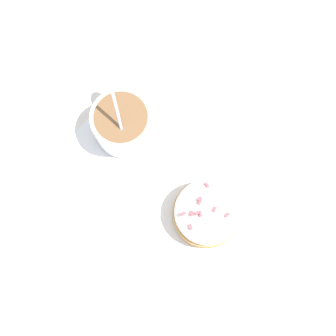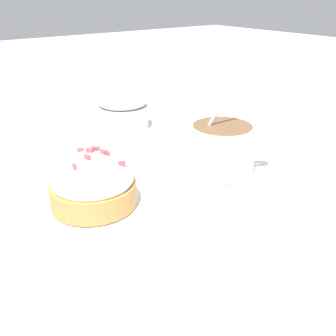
{
  "view_description": "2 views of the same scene",
  "coord_description": "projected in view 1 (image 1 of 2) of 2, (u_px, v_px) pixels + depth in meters",
  "views": [
    {
      "loc": [
        0.09,
        -0.1,
        0.63
      ],
      "look_at": [
        0.0,
        0.0,
        0.03
      ],
      "focal_mm": 50.0,
      "sensor_mm": 36.0,
      "label": 1
    },
    {
      "loc": [
        0.23,
        0.32,
        0.21
      ],
      "look_at": [
        0.0,
        0.02,
        0.03
      ],
      "focal_mm": 42.0,
      "sensor_mm": 36.0,
      "label": 2
    }
  ],
  "objects": [
    {
      "name": "frosted_pastry",
      "position": [
        207.0,
        213.0,
        0.61
      ],
      "size": [
        0.09,
        0.09,
        0.06
      ],
      "color": "#C18442",
      "rests_on": "paper_napkin"
    },
    {
      "name": "ground_plane",
      "position": [
        165.0,
        173.0,
        0.65
      ],
      "size": [
        3.0,
        3.0,
        0.0
      ],
      "primitive_type": "plane",
      "color": "silver"
    },
    {
      "name": "coffee_cup",
      "position": [
        122.0,
        123.0,
        0.63
      ],
      "size": [
        0.1,
        0.08,
        0.11
      ],
      "color": "white",
      "rests_on": "paper_napkin"
    },
    {
      "name": "sugar_bowl",
      "position": [
        14.0,
        254.0,
        0.59
      ],
      "size": [
        0.08,
        0.08,
        0.06
      ],
      "color": "silver",
      "rests_on": "ground_plane"
    },
    {
      "name": "paper_napkin",
      "position": [
        165.0,
        173.0,
        0.65
      ],
      "size": [
        0.28,
        0.28,
        0.0
      ],
      "color": "white",
      "rests_on": "ground_plane"
    }
  ]
}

